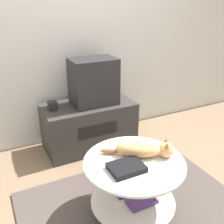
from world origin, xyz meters
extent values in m
plane|color=#7F664C|center=(0.00, 0.00, 0.00)|extent=(12.00, 12.00, 0.00)
cube|color=silver|center=(0.00, 1.44, 1.30)|extent=(8.00, 0.05, 2.60)
cube|color=#4C423D|center=(0.00, 0.00, 0.01)|extent=(1.77, 1.19, 0.02)
cube|color=#33302D|center=(0.06, 1.09, 0.26)|extent=(1.01, 0.52, 0.52)
cube|color=black|center=(0.06, 0.84, 0.31)|extent=(0.46, 0.01, 0.15)
cube|color=#232326|center=(0.13, 1.08, 0.77)|extent=(0.48, 0.33, 0.50)
cube|color=black|center=(0.13, 0.92, 0.79)|extent=(0.42, 0.01, 0.39)
cube|color=black|center=(-0.33, 1.11, 0.57)|extent=(0.09, 0.09, 0.09)
cylinder|color=#B2B2B7|center=(-0.04, -0.08, 0.03)|extent=(0.31, 0.31, 0.01)
cylinder|color=#B7B7BC|center=(-0.04, -0.08, 0.26)|extent=(0.04, 0.04, 0.48)
cylinder|color=silver|center=(-0.04, -0.08, 0.15)|extent=(0.66, 0.66, 0.01)
cylinder|color=silver|center=(-0.04, -0.08, 0.51)|extent=(0.75, 0.75, 0.02)
cube|color=#51387A|center=(0.00, -0.14, 0.17)|extent=(0.23, 0.13, 0.03)
cube|color=#2D478C|center=(-0.05, 0.01, 0.17)|extent=(0.17, 0.11, 0.02)
cube|color=black|center=(-0.15, -0.14, 0.54)|extent=(0.24, 0.18, 0.04)
ellipsoid|color=tan|center=(0.03, -0.02, 0.57)|extent=(0.38, 0.31, 0.12)
sphere|color=tan|center=(0.20, -0.13, 0.57)|extent=(0.11, 0.11, 0.11)
cone|color=#996038|center=(0.22, -0.10, 0.63)|extent=(0.04, 0.04, 0.04)
cone|color=#996038|center=(0.18, -0.15, 0.63)|extent=(0.04, 0.04, 0.04)
ellipsoid|color=#996038|center=(-0.16, 0.09, 0.54)|extent=(0.14, 0.11, 0.04)
camera|label=1|loc=(-0.90, -1.43, 1.61)|focal=42.00mm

